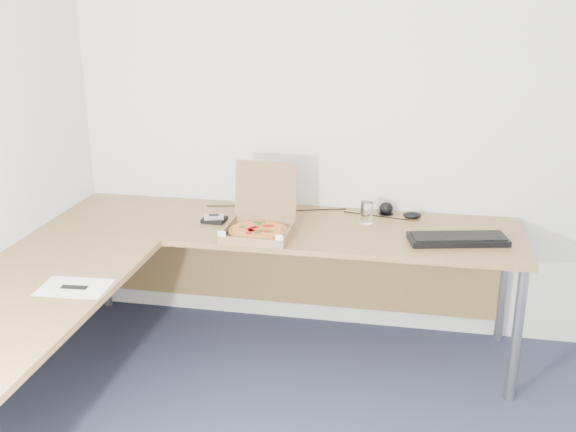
% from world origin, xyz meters
% --- Properties ---
extents(room_shell, '(3.50, 3.50, 2.50)m').
position_xyz_m(room_shell, '(0.00, 0.00, 1.25)').
color(room_shell, silver).
rests_on(room_shell, ground).
extents(desk, '(2.50, 2.20, 0.73)m').
position_xyz_m(desk, '(-0.82, 0.97, 0.70)').
color(desk, olive).
rests_on(desk, ground).
extents(pizza_box, '(0.33, 0.39, 0.34)m').
position_xyz_m(pizza_box, '(-0.59, 1.22, 0.77)').
color(pizza_box, olive).
rests_on(pizza_box, desk).
extents(drinking_glass, '(0.07, 0.07, 0.12)m').
position_xyz_m(drinking_glass, '(-0.07, 1.50, 0.79)').
color(drinking_glass, white).
rests_on(drinking_glass, desk).
extents(keyboard, '(0.51, 0.27, 0.03)m').
position_xyz_m(keyboard, '(0.40, 1.30, 0.74)').
color(keyboard, black).
rests_on(keyboard, desk).
extents(mouse, '(0.12, 0.10, 0.04)m').
position_xyz_m(mouse, '(0.17, 1.63, 0.75)').
color(mouse, black).
rests_on(mouse, desk).
extents(wallet, '(0.13, 0.11, 0.02)m').
position_xyz_m(wallet, '(-0.87, 1.37, 0.74)').
color(wallet, black).
rests_on(wallet, desk).
extents(phone, '(0.11, 0.08, 0.02)m').
position_xyz_m(phone, '(-0.87, 1.36, 0.76)').
color(phone, '#B2B5BA').
rests_on(phone, wallet).
extents(paper_sheet, '(0.30, 0.22, 0.00)m').
position_xyz_m(paper_sheet, '(-1.21, 0.45, 0.73)').
color(paper_sheet, white).
rests_on(paper_sheet, desk).
extents(dome_speaker, '(0.09, 0.09, 0.07)m').
position_xyz_m(dome_speaker, '(0.03, 1.68, 0.77)').
color(dome_speaker, black).
rests_on(dome_speaker, desk).
extents(cable_bundle, '(0.55, 0.11, 0.01)m').
position_xyz_m(cable_bundle, '(-0.44, 1.65, 0.73)').
color(cable_bundle, black).
rests_on(cable_bundle, desk).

